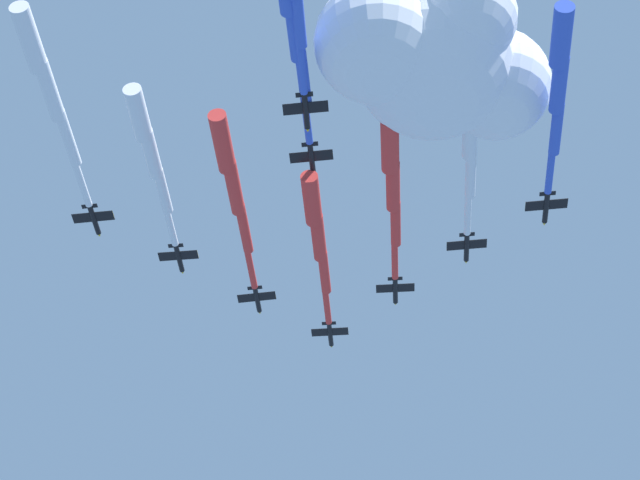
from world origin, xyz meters
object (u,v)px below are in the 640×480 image
(jet_starboard_mid, at_px, (469,131))
(jet_lead, at_px, (318,237))
(jet_port_outer, at_px, (49,90))
(jet_starboard_outer, at_px, (558,85))
(jet_port_mid, at_px, (151,154))
(jet_starboard_inner, at_px, (392,186))
(jet_port_inner, at_px, (233,187))
(jet_trail_port, at_px, (295,33))

(jet_starboard_mid, bearing_deg, jet_lead, 100.96)
(jet_starboard_mid, distance_m, jet_port_outer, 77.67)
(jet_lead, height_order, jet_starboard_outer, jet_lead)
(jet_port_mid, bearing_deg, jet_starboard_outer, -48.28)
(jet_starboard_outer, bearing_deg, jet_starboard_inner, 101.19)
(jet_port_mid, bearing_deg, jet_lead, 1.92)
(jet_port_inner, distance_m, jet_trail_port, 39.11)
(jet_starboard_inner, xyz_separation_m, jet_port_outer, (-66.73, 13.72, 0.30))
(jet_starboard_inner, xyz_separation_m, jet_starboard_mid, (3.14, -20.18, -0.15))
(jet_port_inner, bearing_deg, jet_port_mid, 173.30)
(jet_lead, bearing_deg, jet_port_outer, -174.32)
(jet_starboard_inner, relative_size, jet_trail_port, 1.08)
(jet_port_mid, xyz_separation_m, jet_starboard_mid, (46.93, -38.76, -0.70))
(jet_port_outer, bearing_deg, jet_lead, 5.68)
(jet_port_inner, xyz_separation_m, jet_trail_port, (-9.56, -37.89, 1.66))
(jet_port_inner, relative_size, jet_starboard_mid, 1.06)
(jet_lead, xyz_separation_m, jet_port_outer, (-62.12, -6.18, 1.36))
(jet_starboard_inner, distance_m, jet_starboard_outer, 40.08)
(jet_lead, xyz_separation_m, jet_starboard_outer, (12.38, -59.15, -1.27))
(jet_starboard_mid, xyz_separation_m, jet_port_outer, (-69.87, 33.90, 0.45))
(jet_starboard_inner, relative_size, jet_port_outer, 0.96)
(jet_starboard_mid, height_order, jet_starboard_outer, jet_starboard_mid)
(jet_trail_port, bearing_deg, jet_starboard_outer, -22.19)
(jet_port_mid, height_order, jet_starboard_mid, jet_port_mid)
(jet_starboard_inner, height_order, jet_starboard_mid, jet_starboard_inner)
(jet_lead, xyz_separation_m, jet_trail_port, (-31.56, -41.22, 1.91))
(jet_port_outer, distance_m, jet_trail_port, 46.50)
(jet_lead, xyz_separation_m, jet_port_inner, (-22.00, -3.33, 0.25))
(jet_port_mid, height_order, jet_port_outer, jet_port_mid)
(jet_port_mid, distance_m, jet_port_outer, 23.45)
(jet_starboard_inner, bearing_deg, jet_lead, 103.06)
(jet_starboard_inner, height_order, jet_port_outer, jet_port_outer)
(jet_port_inner, relative_size, jet_starboard_outer, 1.10)
(jet_port_outer, height_order, jet_starboard_outer, jet_port_outer)
(jet_lead, relative_size, jet_port_mid, 1.07)
(jet_starboard_inner, bearing_deg, jet_port_mid, 157.01)
(jet_starboard_inner, height_order, jet_starboard_outer, jet_starboard_inner)
(jet_lead, height_order, jet_port_outer, jet_port_outer)
(jet_port_outer, bearing_deg, jet_starboard_outer, -35.41)
(jet_starboard_outer, relative_size, jet_trail_port, 1.04)
(jet_starboard_mid, relative_size, jet_trail_port, 1.08)
(jet_starboard_inner, bearing_deg, jet_port_inner, 148.11)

